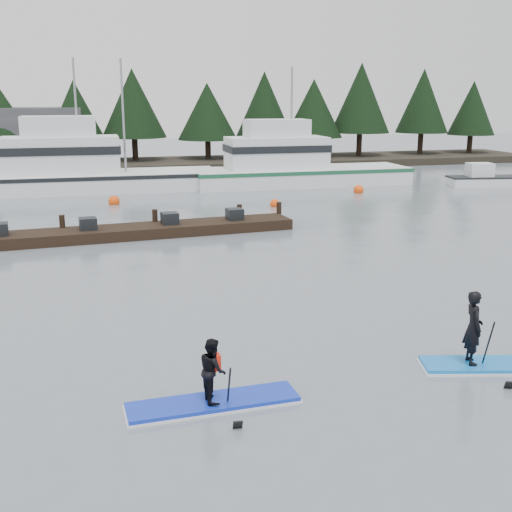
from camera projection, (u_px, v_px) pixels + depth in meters
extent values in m
plane|color=slate|center=(324.00, 365.00, 14.58)|extent=(160.00, 160.00, 0.00)
cube|color=#2D281E|center=(146.00, 165.00, 53.87)|extent=(70.00, 8.00, 0.60)
cube|color=white|center=(94.00, 189.00, 41.28)|extent=(15.95, 4.61, 2.12)
cube|color=white|center=(61.00, 155.00, 40.29)|extent=(7.19, 3.27, 2.30)
cylinder|color=gray|center=(77.00, 116.00, 39.98)|extent=(0.14, 0.14, 7.05)
cube|color=white|center=(301.00, 183.00, 44.08)|extent=(14.75, 4.28, 2.10)
cube|color=white|center=(276.00, 153.00, 43.13)|extent=(6.64, 3.06, 2.10)
cylinder|color=gray|center=(291.00, 118.00, 42.84)|extent=(0.14, 0.14, 6.63)
cube|color=white|center=(491.00, 181.00, 43.22)|extent=(5.92, 2.62, 0.67)
cube|color=black|center=(136.00, 231.00, 27.76)|extent=(14.07, 3.08, 0.47)
sphere|color=#FF4A0C|center=(114.00, 204.00, 36.10)|extent=(0.64, 0.64, 0.64)
sphere|color=#FF4A0C|center=(275.00, 206.00, 35.41)|extent=(0.53, 0.53, 0.53)
sphere|color=#FF4A0C|center=(358.00, 193.00, 40.38)|extent=(0.64, 0.64, 0.64)
cube|color=#1431BD|center=(213.00, 403.00, 12.63)|extent=(3.42, 0.96, 0.13)
imported|color=black|center=(213.00, 370.00, 12.46)|extent=(0.51, 0.64, 1.28)
cube|color=#FF2A15|center=(213.00, 362.00, 12.42)|extent=(0.31, 0.21, 0.32)
cylinder|color=black|center=(228.00, 395.00, 12.44)|extent=(0.13, 0.89, 1.50)
cube|color=blue|center=(505.00, 365.00, 14.40)|extent=(3.82, 1.77, 0.13)
imported|color=black|center=(473.00, 327.00, 14.17)|extent=(0.54, 0.69, 1.67)
cylinder|color=black|center=(486.00, 350.00, 14.06)|extent=(0.40, 0.91, 1.64)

